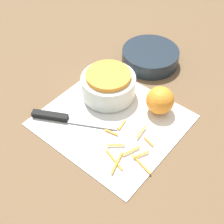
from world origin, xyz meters
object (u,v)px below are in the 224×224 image
object	(u,v)px
bowl_speckled	(108,84)
orange_left	(160,100)
knife	(59,117)
bowl_dark	(150,57)

from	to	relation	value
bowl_speckled	orange_left	distance (m)	0.16
knife	orange_left	xyz separation A→B (m)	(0.20, 0.21, 0.03)
bowl_speckled	bowl_dark	world-z (taller)	bowl_speckled
bowl_speckled	bowl_dark	bearing A→B (deg)	88.80
bowl_dark	orange_left	xyz separation A→B (m)	(0.15, -0.17, 0.02)
knife	orange_left	distance (m)	0.29
bowl_dark	knife	xyz separation A→B (m)	(-0.05, -0.38, -0.01)
bowl_dark	knife	size ratio (longest dim) A/B	0.84
bowl_dark	orange_left	bearing A→B (deg)	-48.75
bowl_speckled	orange_left	bearing A→B (deg)	14.71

